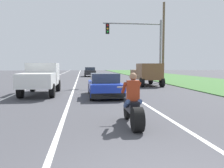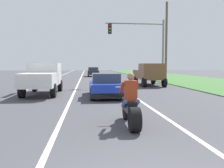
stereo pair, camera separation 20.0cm
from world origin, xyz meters
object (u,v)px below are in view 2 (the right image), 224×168
at_px(pickup_truck_left_lane_white, 43,77).
at_px(pickup_truck_right_shoulder_brown, 149,73).
at_px(traffic_light_mast_near, 145,41).
at_px(sports_car_blue, 106,86).
at_px(distant_car_far_ahead, 93,72).
at_px(motorcycle_with_rider, 131,107).

xyz_separation_m(pickup_truck_left_lane_white, pickup_truck_right_shoulder_brown, (8.38, 5.60, 0.00)).
bearing_deg(pickup_truck_right_shoulder_brown, traffic_light_mast_near, 117.01).
relative_size(sports_car_blue, distant_car_far_ahead, 1.08).
distance_m(motorcycle_with_rider, pickup_truck_left_lane_white, 9.30).
height_order(sports_car_blue, distant_car_far_ahead, distant_car_far_ahead).
bearing_deg(sports_car_blue, pickup_truck_left_lane_white, 159.13).
bearing_deg(motorcycle_with_rider, distant_car_far_ahead, 90.50).
height_order(sports_car_blue, pickup_truck_right_shoulder_brown, pickup_truck_right_shoulder_brown).
bearing_deg(pickup_truck_left_lane_white, traffic_light_mast_near, 37.16).
bearing_deg(sports_car_blue, pickup_truck_right_shoulder_brown, 57.51).
bearing_deg(motorcycle_with_rider, pickup_truck_left_lane_white, 116.04).
distance_m(pickup_truck_right_shoulder_brown, traffic_light_mast_near, 3.01).
bearing_deg(traffic_light_mast_near, pickup_truck_left_lane_white, -142.84).
xyz_separation_m(sports_car_blue, pickup_truck_right_shoulder_brown, (4.51, 7.08, 0.48)).
bearing_deg(pickup_truck_right_shoulder_brown, sports_car_blue, -122.49).
relative_size(motorcycle_with_rider, distant_car_far_ahead, 0.55).
relative_size(traffic_light_mast_near, distant_car_far_ahead, 1.50).
bearing_deg(distant_car_far_ahead, motorcycle_with_rider, -89.50).
xyz_separation_m(motorcycle_with_rider, pickup_truck_left_lane_white, (-4.08, 8.35, 0.51)).
bearing_deg(motorcycle_with_rider, traffic_light_mast_near, 74.47).
xyz_separation_m(motorcycle_with_rider, traffic_light_mast_near, (4.02, 14.49, 3.46)).
bearing_deg(traffic_light_mast_near, sports_car_blue, -119.06).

